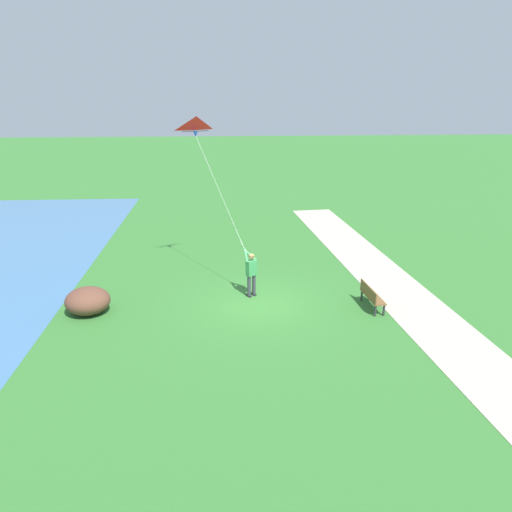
% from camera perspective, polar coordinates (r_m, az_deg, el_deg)
% --- Properties ---
extents(ground_plane, '(120.00, 120.00, 0.00)m').
position_cam_1_polar(ground_plane, '(18.69, 0.16, -5.43)').
color(ground_plane, '#33702D').
extents(walkway_path, '(5.56, 32.08, 0.02)m').
position_cam_1_polar(walkway_path, '(18.25, 19.62, -7.26)').
color(walkway_path, '#B7AD99').
rests_on(walkway_path, ground).
extents(person_kite_flyer, '(0.56, 0.62, 1.83)m').
position_cam_1_polar(person_kite_flyer, '(18.90, -0.57, -1.68)').
color(person_kite_flyer, '#232328').
rests_on(person_kite_flyer, ground).
extents(flying_kite, '(2.42, 2.84, 4.79)m').
position_cam_1_polar(flying_kite, '(20.44, -6.82, 14.45)').
color(flying_kite, red).
extents(park_bench_near_walkway, '(0.59, 1.54, 0.88)m').
position_cam_1_polar(park_bench_near_walkway, '(18.57, 13.09, -4.40)').
color(park_bench_near_walkway, brown).
rests_on(park_bench_near_walkway, ground).
extents(lakeside_shrub, '(1.58, 1.50, 0.95)m').
position_cam_1_polar(lakeside_shrub, '(18.72, -18.77, -4.89)').
color(lakeside_shrub, brown).
rests_on(lakeside_shrub, ground).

